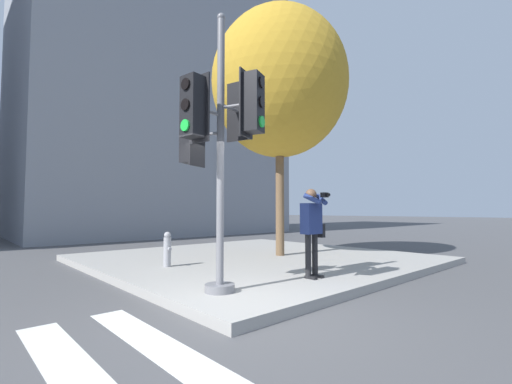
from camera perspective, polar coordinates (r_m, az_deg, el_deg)
ground_plane at (r=4.80m, az=-3.08°, el=-20.24°), size 160.00×160.00×0.00m
sidewalk_corner at (r=9.62m, az=-0.10°, el=-11.09°), size 8.00×8.00×0.16m
traffic_signal_pole at (r=5.54m, az=-6.00°, el=10.17°), size 1.46×1.41×4.44m
person_photographer at (r=6.56m, az=9.37°, el=-5.35°), size 0.58×0.54×1.67m
street_tree at (r=10.36m, az=3.93°, el=17.61°), size 3.89×3.89×7.07m
fire_hydrant at (r=8.03m, az=-14.57°, el=-9.23°), size 0.17×0.23×0.78m
building_right at (r=24.39m, az=-16.50°, el=18.05°), size 15.31×9.87×20.32m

